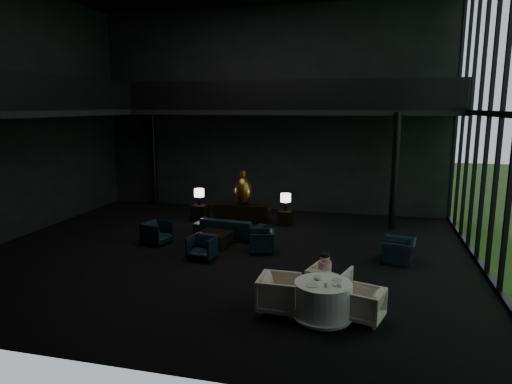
% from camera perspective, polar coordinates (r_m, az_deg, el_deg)
% --- Properties ---
extents(floor, '(14.00, 12.00, 0.02)m').
position_cam_1_polar(floor, '(13.32, -3.99, -7.67)').
color(floor, black).
rests_on(floor, ground).
extents(wall_back, '(14.00, 0.04, 8.00)m').
position_cam_1_polar(wall_back, '(18.44, 1.73, 10.08)').
color(wall_back, black).
rests_on(wall_back, ground).
extents(wall_front, '(14.00, 0.04, 8.00)m').
position_cam_1_polar(wall_front, '(7.20, -19.54, 8.60)').
color(wall_front, black).
rests_on(wall_front, ground).
extents(wall_left, '(0.04, 12.00, 8.00)m').
position_cam_1_polar(wall_left, '(16.27, -28.64, 8.73)').
color(wall_left, black).
rests_on(wall_left, ground).
extents(curtain_wall, '(0.20, 12.00, 8.00)m').
position_cam_1_polar(curtain_wall, '(12.37, 28.41, 8.55)').
color(curtain_wall, black).
rests_on(curtain_wall, ground).
extents(mezzanine_left, '(2.00, 12.00, 0.25)m').
position_cam_1_polar(mezzanine_left, '(15.61, -25.90, 8.93)').
color(mezzanine_left, black).
rests_on(mezzanine_left, wall_left).
extents(mezzanine_back, '(12.00, 2.00, 0.25)m').
position_cam_1_polar(mezzanine_back, '(17.27, 4.29, 10.02)').
color(mezzanine_back, black).
rests_on(mezzanine_back, wall_back).
extents(railing_left, '(0.06, 12.00, 1.00)m').
position_cam_1_polar(railing_left, '(15.00, -23.10, 11.42)').
color(railing_left, black).
rests_on(railing_left, mezzanine_left).
extents(railing_back, '(12.00, 0.06, 1.00)m').
position_cam_1_polar(railing_back, '(16.29, 3.70, 12.10)').
color(railing_back, black).
rests_on(railing_back, mezzanine_back).
extents(column_nw, '(0.24, 0.24, 4.00)m').
position_cam_1_polar(column_nw, '(19.97, -12.69, 4.12)').
color(column_nw, black).
rests_on(column_nw, floor).
extents(column_ne, '(0.24, 0.24, 4.00)m').
position_cam_1_polar(column_ne, '(16.18, 16.95, 2.44)').
color(column_ne, black).
rests_on(column_ne, floor).
extents(console, '(2.03, 0.46, 0.65)m').
position_cam_1_polar(console, '(16.75, -1.69, -2.67)').
color(console, black).
rests_on(console, floor).
extents(bronze_urn, '(0.67, 0.67, 1.24)m').
position_cam_1_polar(bronze_urn, '(16.62, -1.66, 0.23)').
color(bronze_urn, '#975E27').
rests_on(bronze_urn, console).
extents(side_table_left, '(0.54, 0.54, 0.59)m').
position_cam_1_polar(side_table_left, '(17.08, -7.04, -2.58)').
color(side_table_left, black).
rests_on(side_table_left, floor).
extents(table_lamp_left, '(0.36, 0.36, 0.61)m').
position_cam_1_polar(table_lamp_left, '(16.92, -7.11, -0.18)').
color(table_lamp_left, black).
rests_on(table_lamp_left, side_table_left).
extents(side_table_right, '(0.47, 0.47, 0.52)m').
position_cam_1_polar(side_table_right, '(16.38, 3.68, -3.23)').
color(side_table_right, black).
rests_on(side_table_right, floor).
extents(table_lamp_right, '(0.37, 0.37, 0.61)m').
position_cam_1_polar(table_lamp_right, '(16.26, 3.73, -0.82)').
color(table_lamp_right, black).
rests_on(table_lamp_right, side_table_right).
extents(sofa, '(2.49, 0.97, 0.95)m').
position_cam_1_polar(sofa, '(14.75, -3.33, -3.93)').
color(sofa, black).
rests_on(sofa, floor).
extents(lounge_armchair_west, '(0.83, 0.86, 0.75)m').
position_cam_1_polar(lounge_armchair_west, '(14.42, -12.27, -4.92)').
color(lounge_armchair_west, black).
rests_on(lounge_armchair_west, floor).
extents(lounge_armchair_east, '(0.74, 0.77, 0.67)m').
position_cam_1_polar(lounge_armchair_east, '(13.30, 0.73, -6.17)').
color(lounge_armchair_east, black).
rests_on(lounge_armchair_east, floor).
extents(lounge_armchair_south, '(0.75, 0.71, 0.70)m').
position_cam_1_polar(lounge_armchair_south, '(12.80, -6.69, -6.85)').
color(lounge_armchair_south, black).
rests_on(lounge_armchair_south, floor).
extents(window_armchair, '(0.65, 0.91, 0.74)m').
position_cam_1_polar(window_armchair, '(13.09, 17.45, -6.79)').
color(window_armchair, black).
rests_on(window_armchair, floor).
extents(coffee_table, '(1.07, 1.07, 0.42)m').
position_cam_1_polar(coffee_table, '(13.96, -5.32, -5.93)').
color(coffee_table, black).
rests_on(coffee_table, floor).
extents(dining_table, '(1.30, 1.30, 0.75)m').
position_cam_1_polar(dining_table, '(9.46, 8.35, -13.51)').
color(dining_table, white).
rests_on(dining_table, floor).
extents(dining_chair_north, '(1.06, 1.03, 0.89)m').
position_cam_1_polar(dining_chair_north, '(10.26, 9.14, -10.85)').
color(dining_chair_north, beige).
rests_on(dining_chair_north, floor).
extents(dining_chair_east, '(0.79, 0.82, 0.69)m').
position_cam_1_polar(dining_chair_east, '(9.50, 13.35, -13.47)').
color(dining_chair_east, silver).
rests_on(dining_chair_east, floor).
extents(dining_chair_west, '(0.84, 0.89, 0.91)m').
position_cam_1_polar(dining_chair_west, '(9.62, 2.92, -12.17)').
color(dining_chair_west, beige).
rests_on(dining_chair_west, floor).
extents(child, '(0.29, 0.29, 0.63)m').
position_cam_1_polar(child, '(10.16, 8.59, -9.15)').
color(child, '#C7748F').
rests_on(child, dining_chair_north).
extents(plate_a, '(0.27, 0.27, 0.02)m').
position_cam_1_polar(plate_a, '(9.11, 7.01, -11.50)').
color(plate_a, white).
rests_on(plate_a, dining_table).
extents(plate_b, '(0.24, 0.24, 0.01)m').
position_cam_1_polar(plate_b, '(9.46, 10.08, -10.75)').
color(plate_b, white).
rests_on(plate_b, dining_table).
extents(saucer, '(0.17, 0.17, 0.01)m').
position_cam_1_polar(saucer, '(9.21, 9.88, -11.35)').
color(saucer, white).
rests_on(saucer, dining_table).
extents(coffee_cup, '(0.11, 0.11, 0.07)m').
position_cam_1_polar(coffee_cup, '(9.13, 10.36, -11.31)').
color(coffee_cup, white).
rests_on(coffee_cup, saucer).
extents(cereal_bowl, '(0.16, 0.16, 0.08)m').
position_cam_1_polar(cereal_bowl, '(9.41, 7.72, -10.57)').
color(cereal_bowl, white).
rests_on(cereal_bowl, dining_table).
extents(cream_pot, '(0.08, 0.08, 0.08)m').
position_cam_1_polar(cream_pot, '(9.07, 8.71, -11.45)').
color(cream_pot, '#99999E').
rests_on(cream_pot, dining_table).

